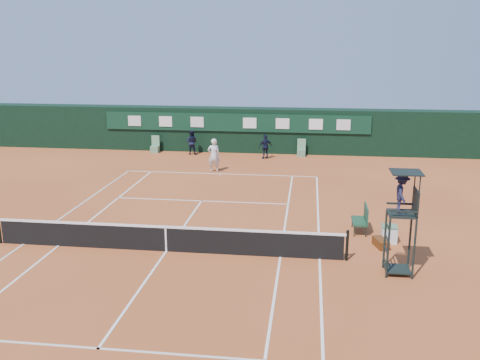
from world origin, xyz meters
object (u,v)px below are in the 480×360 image
umpire_chair (402,201)px  player (214,155)px  player_bench (362,218)px  tennis_net (166,238)px  cooler (389,234)px

umpire_chair → player: bearing=122.5°
umpire_chair → player_bench: size_ratio=2.85×
tennis_net → cooler: bearing=14.0°
tennis_net → player: size_ratio=6.57×
cooler → tennis_net: bearing=-166.0°
tennis_net → player_bench: bearing=22.6°
tennis_net → player: bearing=92.2°
tennis_net → player_bench: (7.17, 2.99, 0.09)m
tennis_net → player_bench: 7.77m
player_bench → cooler: (0.92, -0.97, -0.27)m
cooler → player: player is taller
player → cooler: bearing=118.2°
tennis_net → player: 12.42m
player → umpire_chair: bearing=111.2°
tennis_net → player: player is taller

